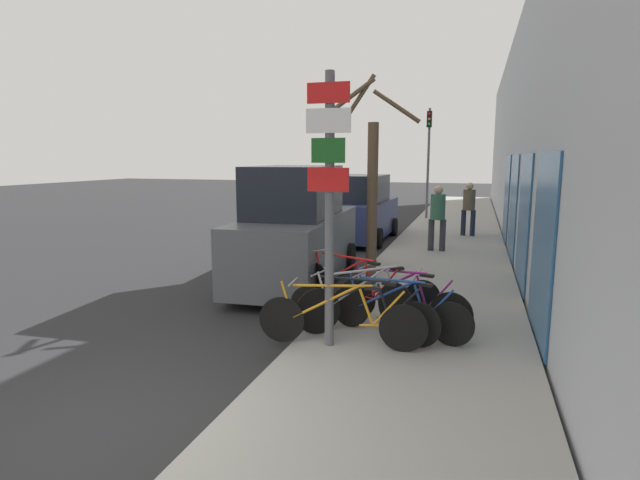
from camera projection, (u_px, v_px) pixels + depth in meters
name	position (u px, v px, depth m)	size (l,w,h in m)	color
ground_plane	(361.00, 245.00, 15.37)	(80.00, 80.00, 0.00)	#28282B
sidewalk_curb	(452.00, 233.00, 17.23)	(3.20, 32.00, 0.15)	#9E9B93
building_facade	(512.00, 140.00, 16.12)	(0.23, 32.00, 6.50)	#B2B7C1
signpost	(329.00, 200.00, 6.44)	(0.58, 0.14, 3.58)	#595B60
bicycle_0	(341.00, 320.00, 6.63)	(2.28, 0.44, 0.88)	black
bicycle_1	(361.00, 311.00, 7.02)	(2.27, 0.59, 0.86)	black
bicycle_2	(398.00, 311.00, 7.05)	(2.09, 0.62, 0.84)	black
bicycle_3	(371.00, 302.00, 7.36)	(1.93, 1.33, 0.93)	black
bicycle_4	(402.00, 302.00, 7.47)	(2.08, 0.68, 0.87)	black
bicycle_5	(353.00, 290.00, 7.99)	(2.18, 1.44, 0.98)	black
parked_car_0	(297.00, 232.00, 10.44)	(2.15, 4.72, 2.49)	#51565B
parked_car_1	(360.00, 211.00, 16.08)	(1.99, 4.18, 2.11)	navy
pedestrian_near	(469.00, 205.00, 16.09)	(0.45, 0.38, 1.72)	#1E2338
pedestrian_far	(438.00, 213.00, 13.44)	(0.46, 0.39, 1.77)	#333338
street_tree	(371.00, 191.00, 9.70)	(1.91, 0.69, 4.07)	brown
traffic_light	(429.00, 148.00, 20.46)	(0.20, 0.30, 4.50)	#595B60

